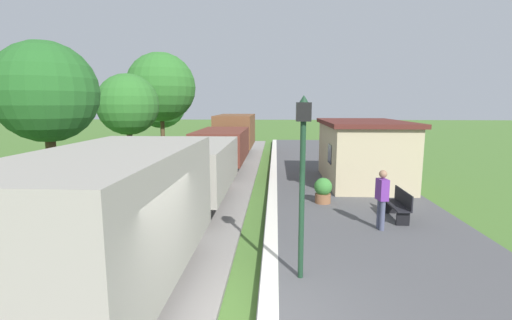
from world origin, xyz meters
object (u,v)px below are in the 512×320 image
at_px(bench_near_hut, 399,204).
at_px(tree_field_left, 161,87).
at_px(bench_down_platform, 343,158).
at_px(tree_trackside_mid, 46,93).
at_px(tree_trackside_far, 128,105).
at_px(potted_planter, 323,190).
at_px(tree_field_distant, 161,103).
at_px(station_hut, 362,151).
at_px(lamp_post_near, 303,155).
at_px(person_waiting, 382,197).
at_px(freight_train, 211,154).

height_order(bench_near_hut, tree_field_left, tree_field_left).
height_order(bench_down_platform, tree_trackside_mid, tree_trackside_mid).
bearing_deg(tree_trackside_far, potted_planter, -29.86).
height_order(tree_trackside_far, tree_field_distant, tree_field_distant).
height_order(station_hut, lamp_post_near, lamp_post_near).
bearing_deg(person_waiting, tree_field_distant, -69.90).
bearing_deg(lamp_post_near, bench_down_platform, 76.23).
bearing_deg(freight_train, tree_trackside_far, 156.32).
distance_m(station_hut, person_waiting, 6.40).
height_order(freight_train, person_waiting, freight_train).
xyz_separation_m(bench_near_hut, person_waiting, (-0.82, -0.95, 0.46)).
relative_size(freight_train, station_hut, 4.48).
bearing_deg(freight_train, tree_field_left, 119.10).
bearing_deg(tree_trackside_far, tree_field_left, 94.51).
distance_m(freight_train, person_waiting, 8.38).
bearing_deg(freight_train, potted_planter, -35.29).
relative_size(tree_trackside_mid, tree_field_distant, 0.90).
bearing_deg(bench_down_platform, freight_train, -146.54).
relative_size(bench_near_hut, potted_planter, 1.64).
bearing_deg(tree_field_left, freight_train, -60.90).
bearing_deg(person_waiting, station_hut, -108.31).
bearing_deg(tree_field_left, tree_trackside_mid, -84.21).
distance_m(person_waiting, tree_trackside_mid, 9.90).
xyz_separation_m(station_hut, person_waiting, (-0.91, -6.31, -0.47)).
relative_size(person_waiting, lamp_post_near, 0.46).
xyz_separation_m(bench_down_platform, tree_trackside_mid, (-10.28, -10.40, 3.36)).
height_order(potted_planter, tree_trackside_mid, tree_trackside_mid).
relative_size(tree_field_left, tree_field_distant, 1.18).
height_order(station_hut, tree_field_left, tree_field_left).
distance_m(potted_planter, tree_field_distant, 24.67).
bearing_deg(tree_field_distant, lamp_post_near, -66.97).
distance_m(bench_down_platform, tree_field_distant, 20.03).
relative_size(station_hut, tree_field_distant, 0.94).
bearing_deg(tree_field_left, tree_trackside_far, -85.49).
height_order(lamp_post_near, tree_trackside_far, tree_trackside_far).
bearing_deg(station_hut, tree_field_distant, 130.24).
xyz_separation_m(person_waiting, tree_trackside_far, (-10.44, 7.94, 2.54)).
xyz_separation_m(station_hut, tree_trackside_far, (-11.35, 1.63, 2.07)).
bearing_deg(bench_down_platform, station_hut, -88.72).
bearing_deg(station_hut, tree_field_left, 143.48).
bearing_deg(bench_down_platform, lamp_post_near, -103.77).
height_order(freight_train, lamp_post_near, lamp_post_near).
bearing_deg(potted_planter, freight_train, 144.71).
xyz_separation_m(freight_train, person_waiting, (5.89, -5.95, -0.37)).
relative_size(bench_near_hut, tree_field_left, 0.21).
bearing_deg(tree_trackside_far, bench_down_platform, 12.23).
bearing_deg(tree_field_distant, bench_near_hut, -57.26).
bearing_deg(person_waiting, lamp_post_near, 40.48).
bearing_deg(tree_field_distant, tree_trackside_far, -77.92).
relative_size(bench_down_platform, lamp_post_near, 0.41).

